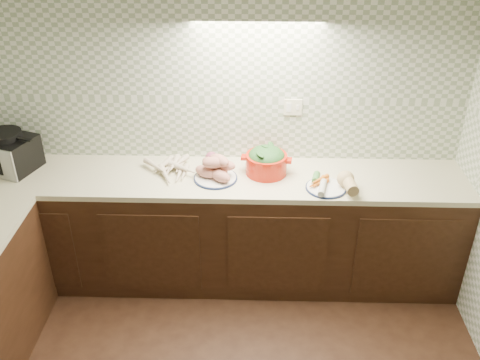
{
  "coord_description": "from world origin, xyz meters",
  "views": [
    {
      "loc": [
        0.27,
        -1.81,
        2.82
      ],
      "look_at": [
        0.18,
        1.25,
        1.02
      ],
      "focal_mm": 40.0,
      "sensor_mm": 36.0,
      "label": 1
    }
  ],
  "objects_px": {
    "toaster_oven": "(6,152)",
    "dutch_oven": "(266,161)",
    "onion_bowl": "(213,162)",
    "parsnip_pile": "(168,167)",
    "veg_plate": "(335,182)",
    "sweet_potato_plate": "(216,169)"
  },
  "relations": [
    {
      "from": "parsnip_pile",
      "to": "sweet_potato_plate",
      "type": "bearing_deg",
      "value": -16.16
    },
    {
      "from": "toaster_oven",
      "to": "onion_bowl",
      "type": "height_order",
      "value": "toaster_oven"
    },
    {
      "from": "toaster_oven",
      "to": "sweet_potato_plate",
      "type": "distance_m",
      "value": 1.54
    },
    {
      "from": "veg_plate",
      "to": "onion_bowl",
      "type": "bearing_deg",
      "value": 163.27
    },
    {
      "from": "dutch_oven",
      "to": "veg_plate",
      "type": "bearing_deg",
      "value": -15.47
    },
    {
      "from": "dutch_oven",
      "to": "veg_plate",
      "type": "distance_m",
      "value": 0.52
    },
    {
      "from": "parsnip_pile",
      "to": "sweet_potato_plate",
      "type": "xyz_separation_m",
      "value": [
        0.36,
        -0.1,
        0.04
      ]
    },
    {
      "from": "onion_bowl",
      "to": "toaster_oven",
      "type": "bearing_deg",
      "value": -178.42
    },
    {
      "from": "toaster_oven",
      "to": "veg_plate",
      "type": "xyz_separation_m",
      "value": [
        2.36,
        -0.22,
        -0.09
      ]
    },
    {
      "from": "sweet_potato_plate",
      "to": "veg_plate",
      "type": "distance_m",
      "value": 0.84
    },
    {
      "from": "parsnip_pile",
      "to": "dutch_oven",
      "type": "xyz_separation_m",
      "value": [
        0.71,
        -0.02,
        0.07
      ]
    },
    {
      "from": "toaster_oven",
      "to": "dutch_oven",
      "type": "xyz_separation_m",
      "value": [
        1.89,
        -0.02,
        -0.03
      ]
    },
    {
      "from": "onion_bowl",
      "to": "dutch_oven",
      "type": "xyz_separation_m",
      "value": [
        0.39,
        -0.06,
        0.05
      ]
    },
    {
      "from": "sweet_potato_plate",
      "to": "dutch_oven",
      "type": "bearing_deg",
      "value": 13.98
    },
    {
      "from": "veg_plate",
      "to": "parsnip_pile",
      "type": "bearing_deg",
      "value": 169.81
    },
    {
      "from": "parsnip_pile",
      "to": "veg_plate",
      "type": "xyz_separation_m",
      "value": [
        1.19,
        -0.21,
        0.01
      ]
    },
    {
      "from": "onion_bowl",
      "to": "veg_plate",
      "type": "distance_m",
      "value": 0.9
    },
    {
      "from": "onion_bowl",
      "to": "veg_plate",
      "type": "height_order",
      "value": "onion_bowl"
    },
    {
      "from": "parsnip_pile",
      "to": "onion_bowl",
      "type": "height_order",
      "value": "onion_bowl"
    },
    {
      "from": "dutch_oven",
      "to": "veg_plate",
      "type": "relative_size",
      "value": 1.1
    },
    {
      "from": "onion_bowl",
      "to": "dutch_oven",
      "type": "bearing_deg",
      "value": -8.85
    },
    {
      "from": "toaster_oven",
      "to": "onion_bowl",
      "type": "xyz_separation_m",
      "value": [
        1.5,
        0.04,
        -0.09
      ]
    }
  ]
}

